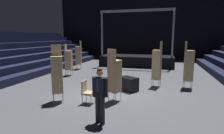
{
  "coord_description": "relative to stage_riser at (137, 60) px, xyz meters",
  "views": [
    {
      "loc": [
        2.3,
        -8.27,
        2.69
      ],
      "look_at": [
        0.2,
        -0.61,
        1.4
      ],
      "focal_mm": 29.55,
      "sensor_mm": 36.0,
      "label": 1
    }
  ],
  "objects": [
    {
      "name": "chair_stack_front_right",
      "position": [
        2.04,
        -7.17,
        0.66
      ],
      "size": [
        0.52,
        0.52,
        2.48
      ],
      "rotation": [
        0.0,
        0.0,
        1.37
      ],
      "color": "#B2B5BA",
      "rests_on": "ground_plane"
    },
    {
      "name": "chair_stack_mid_left",
      "position": [
        -4.53,
        -3.1,
        0.62
      ],
      "size": [
        0.53,
        0.53,
        2.39
      ],
      "rotation": [
        0.0,
        0.0,
        1.82
      ],
      "color": "#B2B5BA",
      "rests_on": "ground_plane"
    },
    {
      "name": "chair_stack_rear_left",
      "position": [
        3.66,
        -7.07,
        0.66
      ],
      "size": [
        0.45,
        0.45,
        2.48
      ],
      "rotation": [
        0.0,
        0.0,
        4.74
      ],
      "color": "#B2B5BA",
      "rests_on": "ground_plane"
    },
    {
      "name": "chair_stack_front_left",
      "position": [
        -1.85,
        -10.74,
        0.62
      ],
      "size": [
        0.6,
        0.6,
        2.39
      ],
      "rotation": [
        0.0,
        0.0,
        3.65
      ],
      "color": "#B2B5BA",
      "rests_on": "ground_plane"
    },
    {
      "name": "equipment_road_case",
      "position": [
        0.71,
        -8.35,
        -0.23
      ],
      "size": [
        1.08,
        1.0,
        0.69
      ],
      "primitive_type": "cube",
      "rotation": [
        0.0,
        0.0,
        -0.59
      ],
      "color": "black",
      "rests_on": "ground_plane"
    },
    {
      "name": "loose_chair_near_man",
      "position": [
        -0.6,
        -10.61,
        -0.04
      ],
      "size": [
        0.46,
        0.46,
        0.95
      ],
      "rotation": [
        0.0,
        0.0,
        4.67
      ],
      "color": "#B2B5BA",
      "rests_on": "ground_plane"
    },
    {
      "name": "chair_stack_mid_right",
      "position": [
        -4.04,
        -5.73,
        0.54
      ],
      "size": [
        0.5,
        0.5,
        2.22
      ],
      "rotation": [
        0.0,
        0.0,
        4.86
      ],
      "color": "#B2B5BA",
      "rests_on": "ground_plane"
    },
    {
      "name": "arena_end_wall",
      "position": [
        0.0,
        5.96,
        3.43
      ],
      "size": [
        22.0,
        0.3,
        8.0
      ],
      "primitive_type": "cube",
      "color": "black",
      "rests_on": "ground_plane"
    },
    {
      "name": "chair_stack_mid_centre",
      "position": [
        0.41,
        -10.03,
        0.54
      ],
      "size": [
        0.58,
        0.58,
        2.22
      ],
      "rotation": [
        0.0,
        0.0,
        5.88
      ],
      "color": "#B2B5BA",
      "rests_on": "ground_plane"
    },
    {
      "name": "man_with_tie",
      "position": [
        0.5,
        -12.16,
        0.43
      ],
      "size": [
        0.57,
        0.34,
        1.77
      ],
      "rotation": [
        0.0,
        0.0,
        2.85
      ],
      "color": "black",
      "rests_on": "ground_plane"
    },
    {
      "name": "stage_riser",
      "position": [
        0.0,
        0.0,
        0.0
      ],
      "size": [
        6.68,
        2.8,
        5.03
      ],
      "color": "black",
      "rests_on": "ground_plane"
    },
    {
      "name": "ground_plane",
      "position": [
        0.0,
        -9.04,
        -0.62
      ],
      "size": [
        22.0,
        30.0,
        0.1
      ],
      "primitive_type": "cube",
      "color": "#515459"
    }
  ]
}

